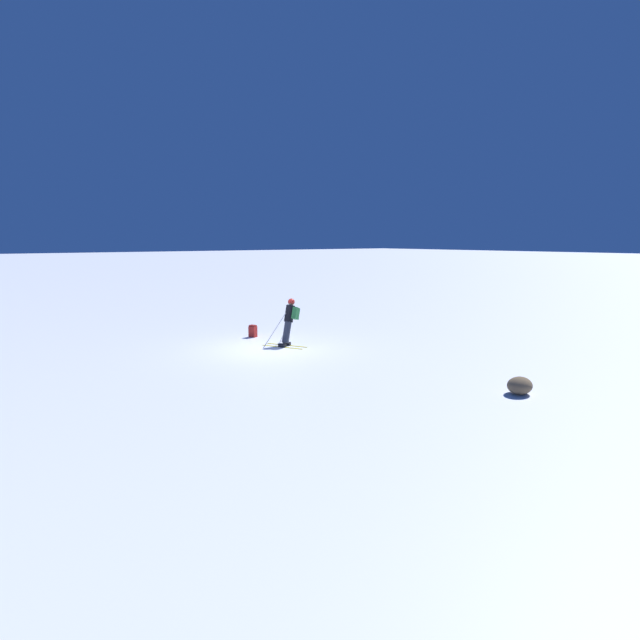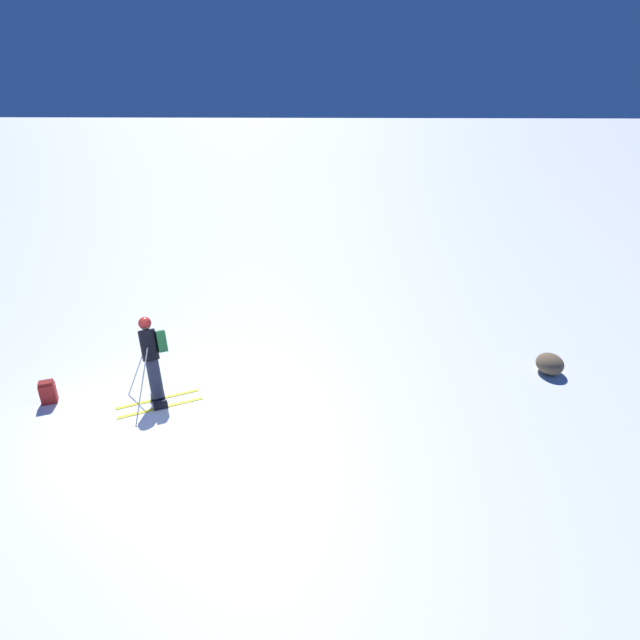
# 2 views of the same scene
# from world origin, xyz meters

# --- Properties ---
(ground_plane) EXTENTS (300.00, 300.00, 0.00)m
(ground_plane) POSITION_xyz_m (0.00, 0.00, 0.00)
(ground_plane) COLOR white
(skier) EXTENTS (1.55, 1.73, 1.80)m
(skier) POSITION_xyz_m (-1.00, -0.14, 0.98)
(skier) COLOR yellow
(skier) RESTS_ON ground
(spare_backpack) EXTENTS (0.32, 0.36, 0.50)m
(spare_backpack) POSITION_xyz_m (-0.63, -2.32, 0.24)
(spare_backpack) COLOR #AD231E
(spare_backpack) RESTS_ON ground
(exposed_boulder_0) EXTENTS (0.70, 0.60, 0.46)m
(exposed_boulder_0) POSITION_xyz_m (-2.39, 8.62, 0.23)
(exposed_boulder_0) COLOR brown
(exposed_boulder_0) RESTS_ON ground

